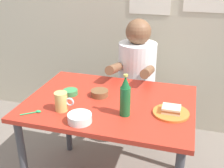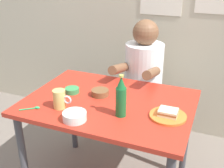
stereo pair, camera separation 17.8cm
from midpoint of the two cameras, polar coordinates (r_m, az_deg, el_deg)
dining_table at (r=1.89m, az=2.13°, el=-6.00°), size 1.10×0.80×0.74m
stool at (r=2.55m, az=8.14°, el=-5.46°), size 0.34×0.34×0.45m
person_seated at (r=2.36m, az=8.65°, el=3.26°), size 0.33×0.56×0.72m
plate_orange at (r=1.71m, az=14.36°, el=-6.45°), size 0.22×0.22×0.01m
sandwich at (r=1.69m, az=14.45°, el=-5.72°), size 0.11×0.09×0.04m
beer_mug at (r=1.75m, az=-7.85°, el=-3.15°), size 0.13×0.08×0.12m
beer_bottle at (r=1.62m, az=5.01°, el=-2.89°), size 0.06×0.06×0.26m
dip_bowl_green at (r=1.95m, az=-5.66°, el=-1.30°), size 0.10×0.10×0.03m
condiment_bowl_brown at (r=1.90m, az=0.21°, el=-1.78°), size 0.12×0.12×0.04m
rice_bowl_white at (r=1.62m, az=-4.58°, el=-6.61°), size 0.14×0.14×0.05m
spoon at (r=1.79m, az=-13.08°, el=-4.91°), size 0.11×0.08×0.01m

